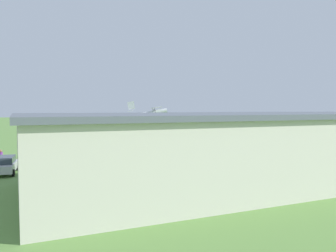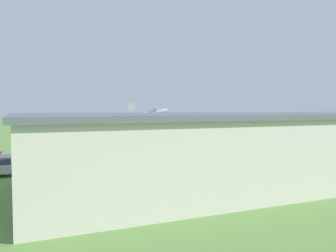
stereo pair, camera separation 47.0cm
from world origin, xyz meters
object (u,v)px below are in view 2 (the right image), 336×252
object	(u,v)px
hangar	(266,146)
car_silver	(4,165)
person_watching_takeoff	(0,158)
person_walking_on_apron	(304,143)
person_near_hangar_door	(89,152)
biplane	(150,113)

from	to	relation	value
hangar	car_silver	distance (m)	23.88
car_silver	person_watching_takeoff	world-z (taller)	person_watching_takeoff
hangar	person_walking_on_apron	bearing A→B (deg)	-144.58
person_watching_takeoff	person_walking_on_apron	xyz separation A→B (m)	(-41.20, 2.60, -0.05)
person_near_hangar_door	person_walking_on_apron	world-z (taller)	person_near_hangar_door
person_walking_on_apron	person_watching_takeoff	bearing A→B (deg)	-3.61
hangar	person_near_hangar_door	xyz separation A→B (m)	(11.01, -18.00, -1.98)
hangar	car_silver	xyz separation A→B (m)	(20.16, -12.65, -2.01)
hangar	person_near_hangar_door	world-z (taller)	hangar
biplane	person_watching_takeoff	xyz separation A→B (m)	(22.68, 13.06, -4.35)
person_near_hangar_door	car_silver	bearing A→B (deg)	30.33
person_walking_on_apron	hangar	bearing A→B (deg)	35.42
biplane	person_walking_on_apron	size ratio (longest dim) A/B	5.76
person_near_hangar_door	person_watching_takeoff	world-z (taller)	person_watching_takeoff
person_near_hangar_door	person_walking_on_apron	xyz separation A→B (m)	(-31.76, 3.24, -0.04)
hangar	person_walking_on_apron	xyz separation A→B (m)	(-20.76, -14.76, -2.02)
person_near_hangar_door	person_watching_takeoff	xyz separation A→B (m)	(9.44, 0.64, 0.00)
car_silver	person_walking_on_apron	distance (m)	40.97
hangar	person_watching_takeoff	size ratio (longest dim) A/B	23.25
car_silver	person_near_hangar_door	world-z (taller)	person_near_hangar_door
hangar	car_silver	size ratio (longest dim) A/B	8.23
car_silver	person_near_hangar_door	size ratio (longest dim) A/B	2.84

